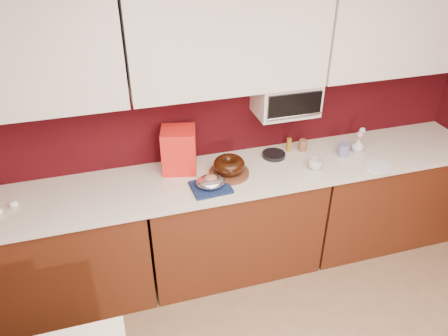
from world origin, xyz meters
TOP-DOWN VIEW (x-y plane):
  - wall_back at (0.00, 2.25)m, footprint 4.00×0.02m
  - base_cabinet_left at (-1.33, 1.94)m, footprint 1.31×0.58m
  - base_cabinet_center at (0.00, 1.94)m, footprint 1.31×0.58m
  - base_cabinet_right at (1.33, 1.94)m, footprint 1.31×0.58m
  - countertop at (0.00, 1.94)m, footprint 4.00×0.62m
  - upper_cabinet_left at (-1.33, 2.08)m, footprint 1.31×0.33m
  - upper_cabinet_center at (0.00, 2.08)m, footprint 1.31×0.33m
  - upper_cabinet_right at (1.33, 2.08)m, footprint 1.31×0.33m
  - toaster_oven at (0.45, 2.10)m, footprint 0.45×0.30m
  - toaster_oven_door at (0.45, 1.94)m, footprint 0.40×0.02m
  - toaster_oven_handle at (0.45, 1.93)m, footprint 0.42×0.02m
  - cake_base at (-0.03, 1.93)m, footprint 0.29×0.29m
  - bundt_cake at (-0.03, 1.93)m, footprint 0.23×0.23m
  - navy_towel at (-0.21, 1.79)m, footprint 0.28×0.24m
  - foil_ham_nest at (-0.21, 1.79)m, footprint 0.25×0.23m
  - roasted_ham at (-0.21, 1.79)m, footprint 0.11×0.10m
  - pandoro_box at (-0.36, 2.10)m, footprint 0.29×0.27m
  - dark_pan at (0.37, 2.08)m, footprint 0.19×0.19m
  - coffee_mug at (0.60, 1.82)m, footprint 0.10×0.10m
  - blue_jar at (0.90, 1.94)m, footprint 0.10×0.10m
  - flower_vase at (1.04, 1.97)m, footprint 0.10×0.10m
  - flower_pink at (1.04, 1.97)m, footprint 0.05×0.05m
  - flower_blue at (1.07, 1.99)m, footprint 0.05×0.05m
  - china_plate at (1.07, 1.72)m, footprint 0.26×0.26m
  - amber_bottle at (0.52, 2.13)m, footprint 0.04×0.04m
  - paper_cup at (0.63, 2.10)m, footprint 0.07×0.07m
  - egg_right at (-1.49, 1.95)m, footprint 0.07×0.06m

SIDE VIEW (x-z plane):
  - base_cabinet_left at x=-1.33m, z-range 0.00..0.86m
  - base_cabinet_center at x=0.00m, z-range 0.00..0.86m
  - base_cabinet_right at x=1.33m, z-range 0.00..0.86m
  - countertop at x=0.00m, z-range 0.86..0.90m
  - china_plate at x=1.07m, z-range 0.90..0.91m
  - navy_towel at x=-0.21m, z-range 0.90..0.92m
  - cake_base at x=-0.03m, z-range 0.90..0.93m
  - dark_pan at x=0.37m, z-range 0.90..0.93m
  - egg_right at x=-1.49m, z-range 0.90..0.95m
  - paper_cup at x=0.63m, z-range 0.90..0.99m
  - coffee_mug at x=0.60m, z-range 0.90..1.00m
  - blue_jar at x=0.90m, z-range 0.90..1.00m
  - foil_ham_nest at x=-0.21m, z-range 0.92..0.99m
  - amber_bottle at x=0.52m, z-range 0.90..1.01m
  - flower_vase at x=1.04m, z-range 0.90..1.02m
  - roasted_ham at x=-0.21m, z-range 0.95..1.01m
  - bundt_cake at x=-0.03m, z-range 0.93..1.03m
  - flower_pink at x=1.04m, z-range 1.02..1.07m
  - pandoro_box at x=-0.36m, z-range 0.90..1.23m
  - flower_blue at x=1.07m, z-range 1.05..1.09m
  - wall_back at x=0.00m, z-range 0.00..2.50m
  - toaster_oven_handle at x=0.45m, z-range 1.29..1.31m
  - toaster_oven at x=0.45m, z-range 1.25..1.50m
  - toaster_oven_door at x=0.45m, z-range 1.28..1.47m
  - upper_cabinet_left at x=-1.33m, z-range 1.50..2.20m
  - upper_cabinet_center at x=0.00m, z-range 1.50..2.20m
  - upper_cabinet_right at x=1.33m, z-range 1.50..2.20m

